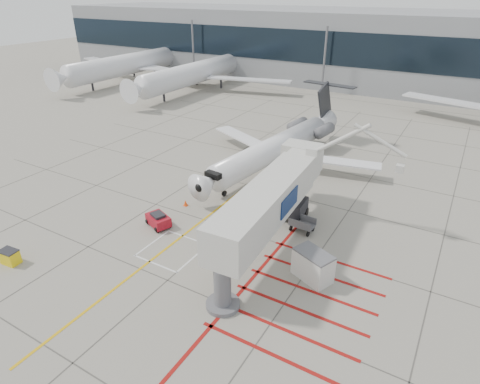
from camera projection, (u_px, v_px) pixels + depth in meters
The scene contains 13 objects.
ground_plane at pixel (201, 251), 30.97m from camera, with size 260.00×260.00×0.00m, color gray.
regional_jet at pixel (264, 141), 42.18m from camera, with size 22.62×28.52×7.47m, color white, non-canonical shape.
jet_bridge at pixel (265, 210), 29.05m from camera, with size 8.94×18.88×7.55m, color silver, non-canonical shape.
pushback_tug at pixel (158, 220), 33.96m from camera, with size 2.18×1.36×1.27m, color #A6101E, non-canonical shape.
spill_bin at pixel (10, 257), 29.40m from camera, with size 1.30×0.87×1.13m, color yellow, non-canonical shape.
baggage_cart at pixel (302, 224), 33.29m from camera, with size 1.99×1.26×1.26m, color #4F4F54, non-canonical shape.
ground_power_unit at pixel (313, 266), 27.66m from camera, with size 2.68×1.57×2.12m, color silver, non-canonical shape.
cone_nose at pixel (186, 203), 37.32m from camera, with size 0.41×0.41×0.56m, color #FD470D.
cone_side at pixel (262, 206), 36.95m from camera, with size 0.32×0.32×0.44m, color #DB400B.
terminal_building at pixel (453, 52), 77.03m from camera, with size 180.00×28.00×14.00m, color gray.
terminal_glass_band at pixel (446, 57), 65.78m from camera, with size 180.00×0.10×6.00m, color black.
bg_aircraft_a at pixel (135, 49), 85.70m from camera, with size 37.89×42.10×12.63m, color silver, non-canonical shape.
bg_aircraft_b at pixel (202, 57), 77.96m from camera, with size 36.09×40.10×12.03m, color silver, non-canonical shape.
Camera 1 is at (15.49, -20.44, 18.21)m, focal length 30.00 mm.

